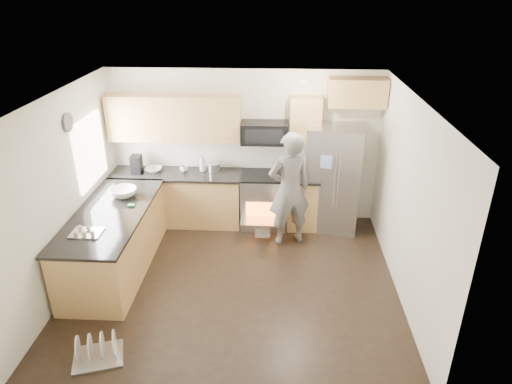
# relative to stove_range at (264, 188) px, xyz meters

# --- Properties ---
(ground) EXTENTS (4.50, 4.50, 0.00)m
(ground) POSITION_rel_stove_range_xyz_m (-0.35, -1.69, -0.68)
(ground) COLOR black
(ground) RESTS_ON ground
(room_shell) EXTENTS (4.54, 4.04, 2.62)m
(room_shell) POSITION_rel_stove_range_xyz_m (-0.39, -1.68, 1.00)
(room_shell) COLOR silver
(room_shell) RESTS_ON ground
(back_cabinet_run) EXTENTS (4.45, 0.64, 2.50)m
(back_cabinet_run) POSITION_rel_stove_range_xyz_m (-0.93, 0.05, 0.29)
(back_cabinet_run) COLOR tan
(back_cabinet_run) RESTS_ON ground
(peninsula) EXTENTS (0.96, 2.36, 1.05)m
(peninsula) POSITION_rel_stove_range_xyz_m (-2.10, -1.44, -0.21)
(peninsula) COLOR tan
(peninsula) RESTS_ON ground
(stove_range) EXTENTS (0.76, 0.97, 1.79)m
(stove_range) POSITION_rel_stove_range_xyz_m (0.00, 0.00, 0.00)
(stove_range) COLOR #B7B7BC
(stove_range) RESTS_ON ground
(refrigerator) EXTENTS (0.98, 0.82, 1.78)m
(refrigerator) POSITION_rel_stove_range_xyz_m (1.15, 0.01, 0.22)
(refrigerator) COLOR #B7B7BC
(refrigerator) RESTS_ON ground
(person) EXTENTS (0.79, 0.64, 1.86)m
(person) POSITION_rel_stove_range_xyz_m (0.41, -0.56, 0.25)
(person) COLOR slate
(person) RESTS_ON ground
(dish_rack) EXTENTS (0.64, 0.57, 0.33)m
(dish_rack) POSITION_rel_stove_range_xyz_m (-1.74, -3.21, -0.59)
(dish_rack) COLOR #B7B7BC
(dish_rack) RESTS_ON ground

